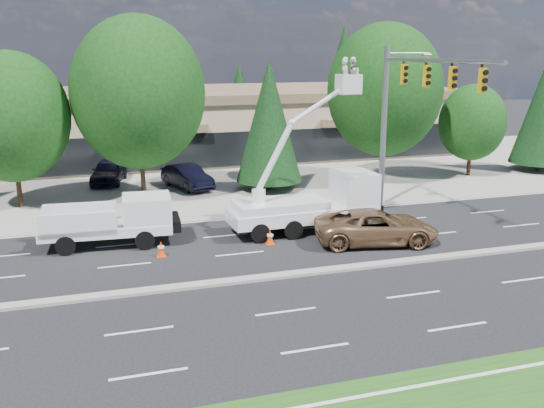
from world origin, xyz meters
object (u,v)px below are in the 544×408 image
object	(u,v)px
bucket_truck	(317,195)
minivan	(376,227)
utility_pickup	(116,226)
signal_mast	(405,103)

from	to	relation	value
bucket_truck	minivan	distance (m)	3.55
utility_pickup	minivan	size ratio (longest dim) A/B	1.05
signal_mast	bucket_truck	distance (m)	7.04
utility_pickup	minivan	distance (m)	12.06
signal_mast	utility_pickup	bearing A→B (deg)	-176.69
bucket_truck	minivan	xyz separation A→B (m)	(1.88, -2.84, -1.01)
signal_mast	minivan	bearing A→B (deg)	-129.94
bucket_truck	minivan	bearing A→B (deg)	-58.79
signal_mast	utility_pickup	world-z (taller)	signal_mast
utility_pickup	minivan	bearing A→B (deg)	-12.28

